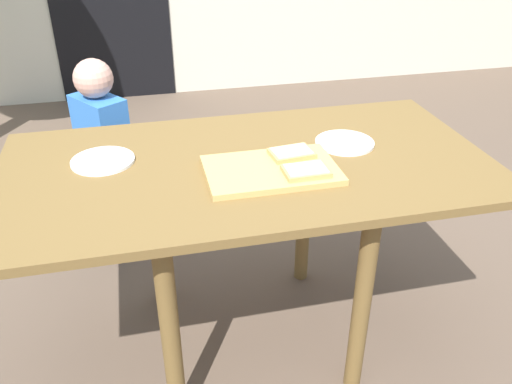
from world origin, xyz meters
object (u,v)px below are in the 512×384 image
Objects in this scene: dining_table at (248,188)px; plate_white_right at (345,143)px; cutting_board at (271,170)px; child_left at (105,150)px; pizza_slice_far_right at (292,153)px; plate_white_left at (103,161)px; pizza_slice_near_right at (306,171)px.

plate_white_right reaches higher than dining_table.
cutting_board is 1.01m from child_left.
plate_white_right is at bearing 26.39° from cutting_board.
child_left reaches higher than pizza_slice_far_right.
plate_white_left is at bearing 166.83° from dining_table.
cutting_board is at bearing 145.57° from pizza_slice_near_right.
pizza_slice_far_right reaches higher than plate_white_right.
cutting_board is at bearing -20.97° from plate_white_left.
dining_table is 1.69× the size of child_left.
pizza_slice_near_right is at bearing -134.58° from plate_white_right.
child_left is at bearing 130.45° from pizza_slice_far_right.
pizza_slice_near_right reaches higher than dining_table.
dining_table is 0.15m from cutting_board.
child_left is at bearing 124.21° from cutting_board.
dining_table is 0.19m from pizza_slice_far_right.
pizza_slice_far_right reaches higher than plate_white_left.
plate_white_right is (0.30, 0.15, -0.00)m from cutting_board.
plate_white_left is (-0.60, 0.13, -0.02)m from pizza_slice_far_right.
pizza_slice_far_right reaches higher than cutting_board.
cutting_board is at bearing -58.32° from dining_table.
pizza_slice_far_right is 0.23m from plate_white_right.
plate_white_right is (0.21, 0.21, -0.02)m from pizza_slice_near_right.
child_left is at bearing 124.51° from dining_table.
pizza_slice_far_right and pizza_slice_near_right have the same top height.
plate_white_left is at bearing 156.76° from pizza_slice_near_right.
pizza_slice_far_right is 1.06× the size of pizza_slice_near_right.
child_left is at bearing 142.28° from plate_white_right.
pizza_slice_near_right is (0.15, -0.15, 0.13)m from dining_table.
child_left reaches higher than dining_table.
child_left is at bearing 93.48° from plate_white_left.
pizza_slice_far_right is (0.08, 0.06, 0.02)m from cutting_board.
dining_table is at bearing 169.91° from pizza_slice_far_right.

